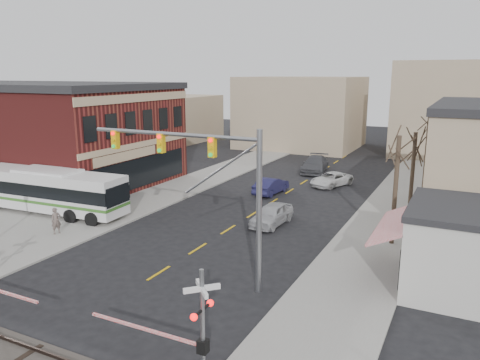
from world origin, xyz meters
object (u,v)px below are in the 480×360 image
transit_bus (49,190)px  traffic_signal_mast (209,172)px  pedestrian_near (56,221)px  car_c (331,179)px  rr_crossing_east (192,321)px  car_a (272,214)px  pedestrian_far (100,206)px  car_b (271,186)px  car_d (315,164)px

transit_bus → traffic_signal_mast: size_ratio=1.31×
traffic_signal_mast → pedestrian_near: size_ratio=5.57×
transit_bus → car_c: bearing=47.6°
rr_crossing_east → car_a: size_ratio=1.27×
pedestrian_far → rr_crossing_east: bearing=-60.4°
transit_bus → car_b: 18.30m
pedestrian_far → transit_bus: bearing=169.1°
car_d → pedestrian_near: bearing=-116.1°
car_c → traffic_signal_mast: bearing=-67.9°
transit_bus → pedestrian_far: 4.37m
car_b → pedestrian_far: 14.96m
transit_bus → car_c: (16.75, 18.31, -1.20)m
car_a → car_b: (-3.44, 8.10, -0.03)m
traffic_signal_mast → car_d: bearing=96.9°
car_b → car_c: car_b is taller
car_c → transit_bus: bearing=-110.6°
car_d → transit_bus: bearing=-126.9°
rr_crossing_east → car_d: rr_crossing_east is taller
rr_crossing_east → car_d: 36.20m
car_d → pedestrian_far: bearing=-119.4°
car_a → car_b: bearing=116.5°
transit_bus → car_b: transit_bus is taller
rr_crossing_east → pedestrian_near: rr_crossing_east is taller
car_a → pedestrian_far: bearing=-157.2°
car_c → car_b: bearing=-105.9°
traffic_signal_mast → pedestrian_far: (-12.68, 5.72, -4.83)m
car_a → car_c: car_a is taller
traffic_signal_mast → car_b: 19.14m
transit_bus → car_a: bearing=17.2°
car_a → car_d: bearing=101.9°
car_d → rr_crossing_east: bearing=-87.0°
rr_crossing_east → car_b: bearing=106.5°
transit_bus → traffic_signal_mast: traffic_signal_mast is taller
traffic_signal_mast → car_a: bearing=94.1°
rr_crossing_east → car_d: (-6.69, 35.56, -1.12)m
car_a → pedestrian_near: 14.54m
rr_crossing_east → car_a: (-3.91, 16.71, -1.22)m
car_c → pedestrian_far: 21.54m
car_a → transit_bus: bearing=-159.3°
transit_bus → rr_crossing_east: (20.06, -11.70, 0.12)m
transit_bus → pedestrian_far: transit_bus is taller
car_b → pedestrian_near: bearing=67.6°
car_b → car_c: size_ratio=0.95×
car_d → pedestrian_far: 24.80m
car_b → car_c: 6.58m
transit_bus → rr_crossing_east: rr_crossing_east is taller
rr_crossing_east → car_a: rr_crossing_east is taller
car_d → pedestrian_far: size_ratio=3.74×
traffic_signal_mast → pedestrian_far: bearing=155.7°
car_a → car_b: size_ratio=1.01×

